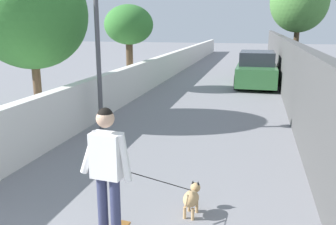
{
  "coord_description": "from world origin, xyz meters",
  "views": [
    {
      "loc": [
        -1.25,
        -1.66,
        2.72
      ],
      "look_at": [
        5.52,
        0.01,
        1.0
      ],
      "focal_mm": 38.24,
      "sensor_mm": 36.0,
      "label": 1
    }
  ],
  "objects_px": {
    "tree_left_near": "(31,14)",
    "car_near": "(256,70)",
    "lamp_post": "(97,24)",
    "dog": "(191,197)",
    "tree_left_distant": "(129,26)",
    "tree_right_far": "(299,2)",
    "person_skateboarder": "(107,164)"
  },
  "relations": [
    {
      "from": "tree_left_near",
      "to": "car_near",
      "type": "relative_size",
      "value": 1.03
    },
    {
      "from": "lamp_post",
      "to": "dog",
      "type": "distance_m",
      "value": 5.52
    },
    {
      "from": "tree_left_distant",
      "to": "dog",
      "type": "relative_size",
      "value": 2.91
    },
    {
      "from": "tree_left_near",
      "to": "tree_left_distant",
      "type": "bearing_deg",
      "value": -7.96
    },
    {
      "from": "tree_left_distant",
      "to": "lamp_post",
      "type": "height_order",
      "value": "lamp_post"
    },
    {
      "from": "tree_left_near",
      "to": "tree_right_far",
      "type": "xyz_separation_m",
      "value": [
        11.5,
        -7.9,
        0.87
      ]
    },
    {
      "from": "tree_right_far",
      "to": "dog",
      "type": "xyz_separation_m",
      "value": [
        -15.55,
        2.77,
        -3.58
      ]
    },
    {
      "from": "dog",
      "to": "tree_left_distant",
      "type": "bearing_deg",
      "value": 24.57
    },
    {
      "from": "lamp_post",
      "to": "car_near",
      "type": "relative_size",
      "value": 0.92
    },
    {
      "from": "person_skateboarder",
      "to": "car_near",
      "type": "xyz_separation_m",
      "value": [
        13.03,
        -1.71,
        -0.36
      ]
    },
    {
      "from": "lamp_post",
      "to": "car_near",
      "type": "bearing_deg",
      "value": -25.53
    },
    {
      "from": "car_near",
      "to": "tree_left_distant",
      "type": "bearing_deg",
      "value": 116.21
    },
    {
      "from": "tree_left_near",
      "to": "lamp_post",
      "type": "distance_m",
      "value": 2.03
    },
    {
      "from": "dog",
      "to": "car_near",
      "type": "xyz_separation_m",
      "value": [
        12.1,
        -0.83,
        0.44
      ]
    },
    {
      "from": "tree_right_far",
      "to": "tree_left_distant",
      "type": "distance_m",
      "value": 9.4
    },
    {
      "from": "lamp_post",
      "to": "car_near",
      "type": "distance_m",
      "value": 9.4
    },
    {
      "from": "person_skateboarder",
      "to": "lamp_post",
      "type": "bearing_deg",
      "value": 25.32
    },
    {
      "from": "tree_right_far",
      "to": "dog",
      "type": "distance_m",
      "value": 16.19
    },
    {
      "from": "tree_right_far",
      "to": "car_near",
      "type": "bearing_deg",
      "value": 150.56
    },
    {
      "from": "lamp_post",
      "to": "dog",
      "type": "xyz_separation_m",
      "value": [
        -3.82,
        -3.13,
        -2.47
      ]
    },
    {
      "from": "person_skateboarder",
      "to": "car_near",
      "type": "height_order",
      "value": "person_skateboarder"
    },
    {
      "from": "lamp_post",
      "to": "person_skateboarder",
      "type": "distance_m",
      "value": 5.51
    },
    {
      "from": "lamp_post",
      "to": "dog",
      "type": "relative_size",
      "value": 3.27
    },
    {
      "from": "tree_right_far",
      "to": "tree_left_distant",
      "type": "xyz_separation_m",
      "value": [
        -6.0,
        7.13,
        -1.18
      ]
    },
    {
      "from": "lamp_post",
      "to": "person_skateboarder",
      "type": "bearing_deg",
      "value": -154.68
    },
    {
      "from": "person_skateboarder",
      "to": "car_near",
      "type": "bearing_deg",
      "value": -7.47
    },
    {
      "from": "tree_right_far",
      "to": "person_skateboarder",
      "type": "distance_m",
      "value": 17.11
    },
    {
      "from": "tree_right_far",
      "to": "dog",
      "type": "bearing_deg",
      "value": 169.9
    },
    {
      "from": "tree_right_far",
      "to": "car_near",
      "type": "xyz_separation_m",
      "value": [
        -3.44,
        1.94,
        -3.14
      ]
    },
    {
      "from": "tree_left_near",
      "to": "tree_right_far",
      "type": "distance_m",
      "value": 13.98
    },
    {
      "from": "tree_left_distant",
      "to": "lamp_post",
      "type": "xyz_separation_m",
      "value": [
        -5.73,
        -1.23,
        0.07
      ]
    },
    {
      "from": "person_skateboarder",
      "to": "car_near",
      "type": "relative_size",
      "value": 0.39
    }
  ]
}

